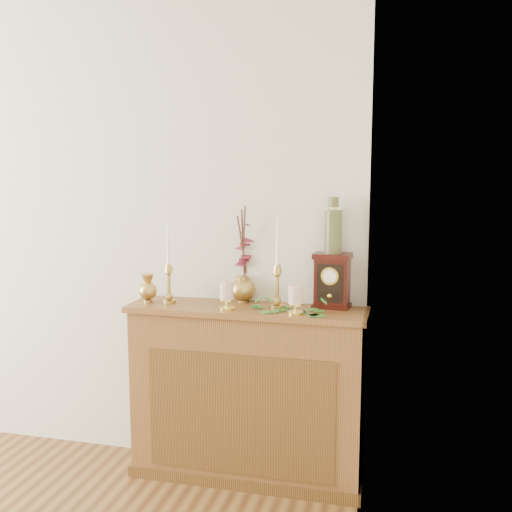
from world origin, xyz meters
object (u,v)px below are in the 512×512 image
(candlestick_center, at_px, (277,279))
(mantel_clock, at_px, (332,281))
(ceramic_vase, at_px, (333,228))
(bud_vase, at_px, (148,289))
(ginger_jar, at_px, (245,258))
(candlestick_left, at_px, (169,277))

(candlestick_center, relative_size, mantel_clock, 1.65)
(mantel_clock, bearing_deg, ceramic_vase, 90.00)
(bud_vase, distance_m, ceramic_vase, 1.02)
(candlestick_center, xyz_separation_m, ginger_jar, (-0.21, 0.15, 0.08))
(candlestick_left, height_order, bud_vase, candlestick_left)
(candlestick_center, relative_size, ginger_jar, 0.89)
(candlestick_center, height_order, ceramic_vase, ceramic_vase)
(candlestick_left, xyz_separation_m, candlestick_center, (0.58, 0.02, 0.01))
(ceramic_vase, bearing_deg, ginger_jar, 173.81)
(ginger_jar, bearing_deg, ceramic_vase, -6.19)
(candlestick_center, distance_m, ceramic_vase, 0.38)
(ginger_jar, height_order, mantel_clock, ginger_jar)
(candlestick_left, xyz_separation_m, bud_vase, (-0.11, -0.02, -0.06))
(candlestick_center, bearing_deg, candlestick_left, -178.22)
(candlestick_left, bearing_deg, candlestick_center, 1.78)
(candlestick_left, distance_m, ginger_jar, 0.41)
(candlestick_center, bearing_deg, ceramic_vase, 19.89)
(candlestick_left, distance_m, mantel_clock, 0.85)
(candlestick_left, height_order, ceramic_vase, ceramic_vase)
(mantel_clock, bearing_deg, candlestick_left, -167.59)
(ginger_jar, relative_size, mantel_clock, 1.85)
(bud_vase, bearing_deg, ginger_jar, 21.23)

